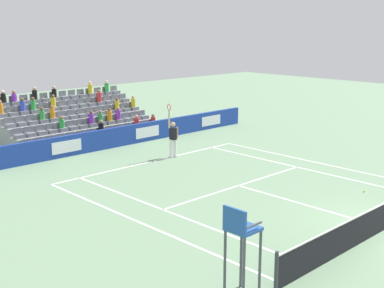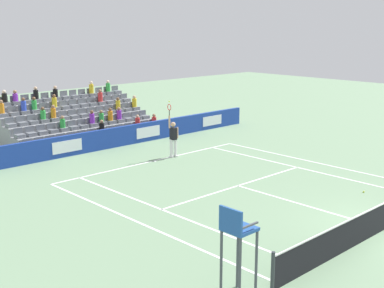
{
  "view_description": "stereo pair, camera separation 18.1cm",
  "coord_description": "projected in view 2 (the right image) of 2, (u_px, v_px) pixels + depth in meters",
  "views": [
    {
      "loc": [
        15.68,
        7.11,
        6.52
      ],
      "look_at": [
        -0.61,
        -9.8,
        1.1
      ],
      "focal_mm": 48.96,
      "sensor_mm": 36.0,
      "label": 1
    },
    {
      "loc": [
        15.55,
        7.24,
        6.52
      ],
      "look_at": [
        -0.61,
        -9.8,
        1.1
      ],
      "focal_mm": 48.96,
      "sensor_mm": 36.0,
      "label": 2
    }
  ],
  "objects": [
    {
      "name": "line_service",
      "position": [
        238.0,
        186.0,
        21.54
      ],
      "size": [
        8.23,
        0.1,
        0.01
      ],
      "primitive_type": "cube",
      "color": "white",
      "rests_on": "ground"
    },
    {
      "name": "line_doubles_sideline_right",
      "position": [
        322.0,
        164.0,
        24.9
      ],
      "size": [
        0.1,
        11.89,
        0.01
      ],
      "primitive_type": "cube",
      "color": "white",
      "rests_on": "ground"
    },
    {
      "name": "line_centre_service",
      "position": [
        303.0,
        205.0,
        19.28
      ],
      "size": [
        0.1,
        6.4,
        0.01
      ],
      "primitive_type": "cube",
      "color": "white",
      "rests_on": "ground"
    },
    {
      "name": "sponsor_barrier",
      "position": [
        109.0,
        138.0,
        27.91
      ],
      "size": [
        20.72,
        0.22,
        1.07
      ],
      "color": "#193899",
      "rests_on": "ground"
    },
    {
      "name": "loose_tennis_ball",
      "position": [
        364.0,
        192.0,
        20.67
      ],
      "size": [
        0.07,
        0.07,
        0.07
      ],
      "primitive_type": "sphere",
      "color": "#D1E533",
      "rests_on": "ground"
    },
    {
      "name": "line_doubles_sideline_left",
      "position": [
        139.0,
        223.0,
        17.54
      ],
      "size": [
        0.1,
        11.89,
        0.01
      ],
      "primitive_type": "cube",
      "color": "white",
      "rests_on": "ground"
    },
    {
      "name": "line_baseline",
      "position": [
        153.0,
        161.0,
        25.42
      ],
      "size": [
        10.97,
        0.1,
        0.01
      ],
      "primitive_type": "cube",
      "color": "white",
      "rests_on": "ground"
    },
    {
      "name": "tennis_player",
      "position": [
        173.0,
        138.0,
        25.95
      ],
      "size": [
        0.52,
        0.39,
        2.85
      ],
      "color": "white",
      "rests_on": "ground"
    },
    {
      "name": "stadium_stand",
      "position": [
        74.0,
        124.0,
        30.36
      ],
      "size": [
        8.68,
        4.75,
        3.05
      ],
      "color": "gray",
      "rests_on": "ground"
    },
    {
      "name": "line_singles_sideline_left",
      "position": [
        170.0,
        213.0,
        18.46
      ],
      "size": [
        0.1,
        11.89,
        0.01
      ],
      "primitive_type": "cube",
      "color": "white",
      "rests_on": "ground"
    },
    {
      "name": "umpire_chair",
      "position": [
        237.0,
        238.0,
        12.47
      ],
      "size": [
        0.7,
        0.7,
        2.34
      ],
      "color": "#474C54",
      "rests_on": "ground"
    },
    {
      "name": "line_singles_sideline_right",
      "position": [
        305.0,
        169.0,
        23.98
      ],
      "size": [
        0.1,
        11.89,
        0.01
      ],
      "primitive_type": "cube",
      "color": "white",
      "rests_on": "ground"
    },
    {
      "name": "line_centre_mark",
      "position": [
        155.0,
        161.0,
        25.35
      ],
      "size": [
        0.1,
        0.2,
        0.01
      ],
      "primitive_type": "cube",
      "color": "white",
      "rests_on": "ground"
    }
  ]
}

